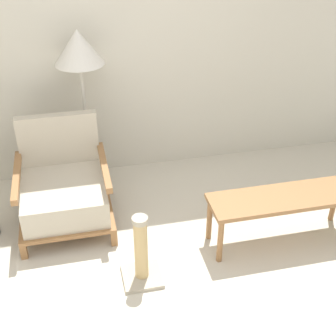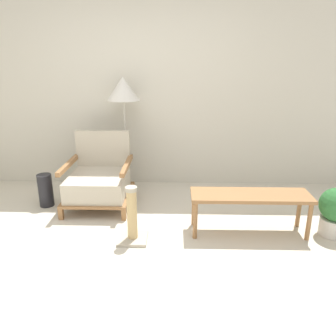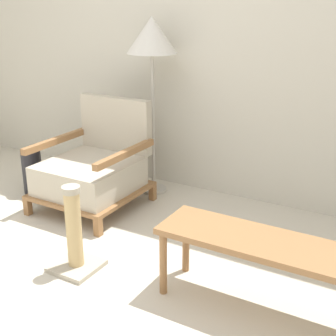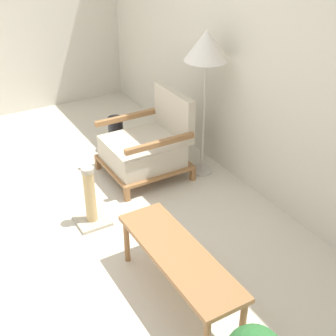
{
  "view_description": "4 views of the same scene",
  "coord_description": "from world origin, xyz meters",
  "px_view_note": "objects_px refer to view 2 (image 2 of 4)",
  "views": [
    {
      "loc": [
        -0.33,
        -2.01,
        2.5
      ],
      "look_at": [
        0.36,
        1.04,
        0.55
      ],
      "focal_mm": 50.0,
      "sensor_mm": 36.0,
      "label": 1
    },
    {
      "loc": [
        0.45,
        -2.35,
        1.69
      ],
      "look_at": [
        0.36,
        1.04,
        0.55
      ],
      "focal_mm": 35.0,
      "sensor_mm": 36.0,
      "label": 2
    },
    {
      "loc": [
        1.82,
        -1.47,
        1.61
      ],
      "look_at": [
        0.36,
        1.04,
        0.55
      ],
      "focal_mm": 50.0,
      "sensor_mm": 36.0,
      "label": 3
    },
    {
      "loc": [
        3.25,
        -0.65,
        2.52
      ],
      "look_at": [
        0.36,
        1.04,
        0.55
      ],
      "focal_mm": 50.0,
      "sensor_mm": 36.0,
      "label": 4
    }
  ],
  "objects_px": {
    "coffee_table": "(250,199)",
    "potted_plant": "(336,210)",
    "vase": "(46,190)",
    "armchair": "(99,179)",
    "scratching_post": "(132,221)",
    "floor_lamp": "(123,92)"
  },
  "relations": [
    {
      "from": "floor_lamp",
      "to": "vase",
      "type": "relative_size",
      "value": 3.75
    },
    {
      "from": "armchair",
      "to": "coffee_table",
      "type": "distance_m",
      "value": 1.77
    },
    {
      "from": "floor_lamp",
      "to": "potted_plant",
      "type": "relative_size",
      "value": 2.97
    },
    {
      "from": "floor_lamp",
      "to": "potted_plant",
      "type": "distance_m",
      "value": 2.73
    },
    {
      "from": "coffee_table",
      "to": "potted_plant",
      "type": "height_order",
      "value": "potted_plant"
    },
    {
      "from": "vase",
      "to": "floor_lamp",
      "type": "bearing_deg",
      "value": 32.14
    },
    {
      "from": "potted_plant",
      "to": "scratching_post",
      "type": "bearing_deg",
      "value": -175.48
    },
    {
      "from": "vase",
      "to": "scratching_post",
      "type": "height_order",
      "value": "scratching_post"
    },
    {
      "from": "coffee_table",
      "to": "scratching_post",
      "type": "distance_m",
      "value": 1.18
    },
    {
      "from": "floor_lamp",
      "to": "vase",
      "type": "bearing_deg",
      "value": -147.86
    },
    {
      "from": "armchair",
      "to": "floor_lamp",
      "type": "relative_size",
      "value": 0.57
    },
    {
      "from": "armchair",
      "to": "floor_lamp",
      "type": "distance_m",
      "value": 1.12
    },
    {
      "from": "armchair",
      "to": "scratching_post",
      "type": "distance_m",
      "value": 0.97
    },
    {
      "from": "vase",
      "to": "potted_plant",
      "type": "height_order",
      "value": "potted_plant"
    },
    {
      "from": "potted_plant",
      "to": "coffee_table",
      "type": "bearing_deg",
      "value": 178.01
    },
    {
      "from": "armchair",
      "to": "scratching_post",
      "type": "height_order",
      "value": "armchair"
    },
    {
      "from": "coffee_table",
      "to": "vase",
      "type": "bearing_deg",
      "value": 165.84
    },
    {
      "from": "floor_lamp",
      "to": "coffee_table",
      "type": "relative_size",
      "value": 1.26
    },
    {
      "from": "armchair",
      "to": "potted_plant",
      "type": "relative_size",
      "value": 1.7
    },
    {
      "from": "floor_lamp",
      "to": "armchair",
      "type": "bearing_deg",
      "value": -116.55
    },
    {
      "from": "potted_plant",
      "to": "vase",
      "type": "bearing_deg",
      "value": 169.04
    },
    {
      "from": "armchair",
      "to": "potted_plant",
      "type": "height_order",
      "value": "armchair"
    }
  ]
}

